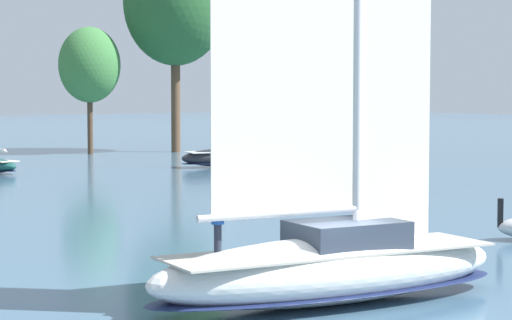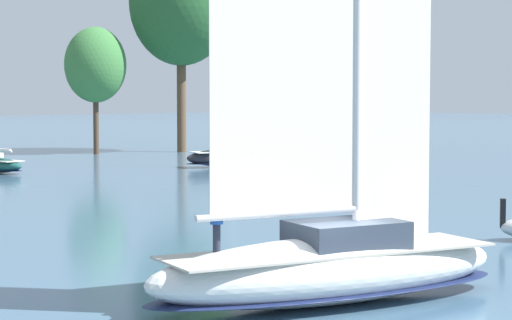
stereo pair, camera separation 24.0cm
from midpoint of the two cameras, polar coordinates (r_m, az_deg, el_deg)
ground_plane at (r=27.36m, az=4.46°, el=-8.16°), size 400.00×400.00×0.00m
tree_shore_left at (r=95.54m, az=-4.24°, el=8.95°), size 9.81×9.81×20.19m
tree_shore_right at (r=92.89m, az=-9.09°, el=5.37°), size 5.67×5.67×11.67m
sailboat_main at (r=27.15m, az=4.50°, el=-5.76°), size 11.20×5.48×14.82m
sailboat_moored_mid_channel at (r=76.23m, az=-0.80°, el=0.23°), size 9.19×5.09×12.17m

